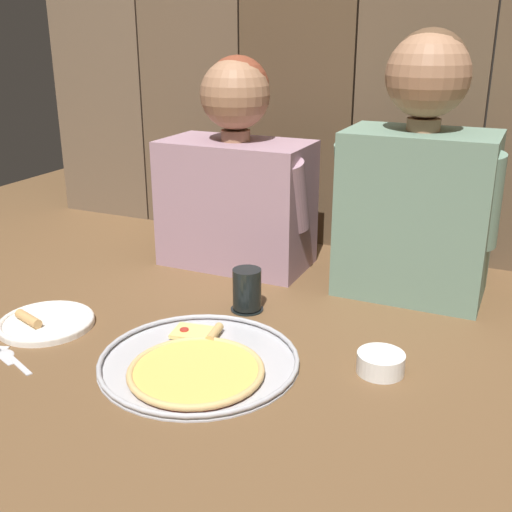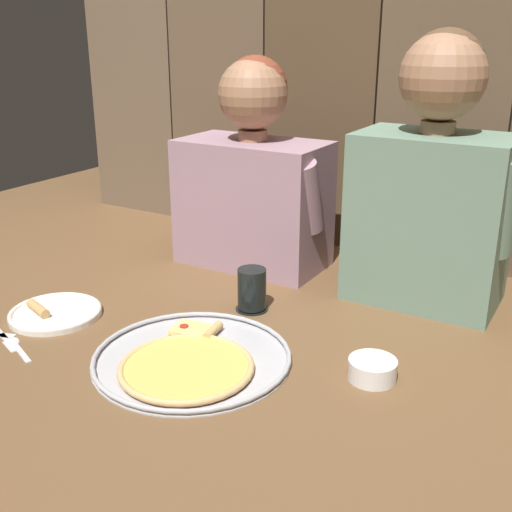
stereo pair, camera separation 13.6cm
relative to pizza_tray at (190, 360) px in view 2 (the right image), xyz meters
name	(u,v)px [view 2 (the right image)]	position (x,y,z in m)	size (l,w,h in m)	color
ground_plane	(240,351)	(0.06, 0.10, -0.01)	(3.20, 3.20, 0.00)	brown
pizza_tray	(190,360)	(0.00, 0.00, 0.00)	(0.41, 0.41, 0.03)	#B2B2B7
dinner_plate	(55,313)	(-0.41, 0.02, 0.00)	(0.22, 0.22, 0.03)	white
drinking_glass	(252,290)	(-0.03, 0.29, 0.04)	(0.08, 0.08, 0.10)	black
dipping_bowl	(372,368)	(0.34, 0.14, 0.01)	(0.10, 0.10, 0.04)	white
table_knife	(5,338)	(-0.42, -0.12, -0.01)	(0.15, 0.07, 0.01)	silver
table_spoon	(15,344)	(-0.38, -0.13, -0.01)	(0.14, 0.07, 0.01)	silver
diner_left	(253,176)	(-0.19, 0.57, 0.25)	(0.45, 0.23, 0.58)	gray
diner_right	(432,181)	(0.31, 0.57, 0.29)	(0.40, 0.23, 0.65)	slate
wooden_backdrop_wall	(383,16)	(0.06, 0.85, 0.67)	(2.19, 0.03, 1.35)	brown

